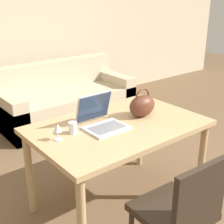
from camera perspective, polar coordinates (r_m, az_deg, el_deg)
name	(u,v)px	position (r m, az deg, el deg)	size (l,w,h in m)	color
dining_table	(118,134)	(2.52, 1.18, -4.08)	(1.36, 0.89, 0.77)	tan
chair	(181,210)	(2.09, 12.54, -17.04)	(0.46, 0.46, 0.86)	#2D2319
couch	(66,100)	(4.56, -8.47, 2.11)	(1.91, 0.83, 0.82)	#C1B293
laptop	(100,118)	(2.43, -2.12, -1.12)	(0.32, 0.33, 0.25)	silver
drinking_glass	(73,128)	(2.33, -7.17, -2.88)	(0.06, 0.06, 0.09)	silver
wine_glass	(58,129)	(2.22, -9.90, -3.05)	(0.06, 0.06, 0.12)	silver
handbag	(142,105)	(2.62, 5.54, 1.21)	(0.25, 0.16, 0.25)	#592D1E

